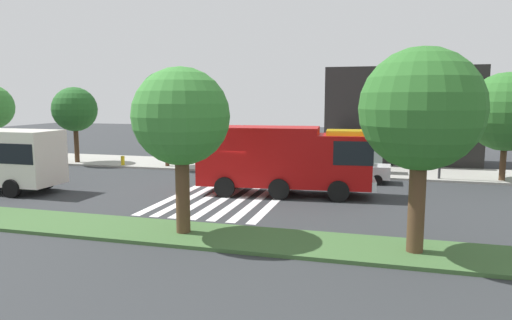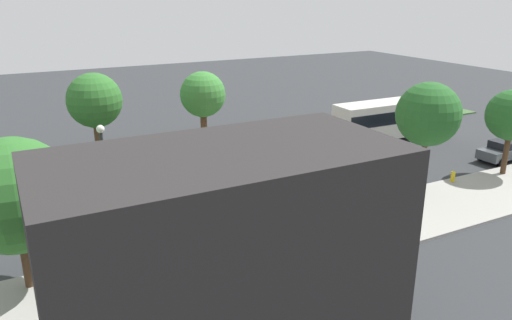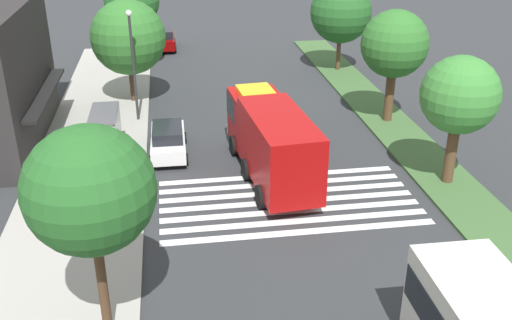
{
  "view_description": "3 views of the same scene",
  "coord_description": "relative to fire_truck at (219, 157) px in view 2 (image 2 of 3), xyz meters",
  "views": [
    {
      "loc": [
        8.06,
        -23.85,
        5.25
      ],
      "look_at": [
        1.01,
        1.59,
        1.68
      ],
      "focal_mm": 32.21,
      "sensor_mm": 36.0,
      "label": 1
    },
    {
      "loc": [
        15.37,
        28.99,
        12.31
      ],
      "look_at": [
        0.31,
        0.19,
        1.41
      ],
      "focal_mm": 35.05,
      "sensor_mm": 36.0,
      "label": 2
    },
    {
      "loc": [
        -23.32,
        5.07,
        13.34
      ],
      "look_at": [
        1.5,
        1.31,
        1.6
      ],
      "focal_mm": 41.31,
      "sensor_mm": 36.0,
      "label": 3
    }
  ],
  "objects": [
    {
      "name": "median_strip",
      "position": [
        -3.16,
        -8.47,
        -2.01
      ],
      "size": [
        60.0,
        3.0,
        0.14
      ],
      "primitive_type": "cube",
      "color": "#3D6033",
      "rests_on": "ground_plane"
    },
    {
      "name": "street_lamp",
      "position": [
        8.48,
        6.82,
        1.98
      ],
      "size": [
        0.36,
        0.36,
        6.71
      ],
      "color": "#2D2D30",
      "rests_on": "sidewalk"
    },
    {
      "name": "parked_car_mid",
      "position": [
        3.14,
        5.02,
        -1.2
      ],
      "size": [
        4.5,
        2.06,
        1.7
      ],
      "rotation": [
        0.0,
        0.0,
        -0.01
      ],
      "color": "silver",
      "rests_on": "ground_plane"
    },
    {
      "name": "median_tree_west",
      "position": [
        6.07,
        -8.47,
        2.77
      ],
      "size": [
        3.99,
        3.99,
        6.76
      ],
      "color": "#513823",
      "rests_on": "median_strip"
    },
    {
      "name": "parked_car_west",
      "position": [
        -21.63,
        5.02,
        -1.25
      ],
      "size": [
        4.31,
        2.18,
        1.61
      ],
      "rotation": [
        0.0,
        0.0,
        0.06
      ],
      "color": "#474C51",
      "rests_on": "ground_plane"
    },
    {
      "name": "sidewalk_tree_center",
      "position": [
        -10.8,
        7.22,
        3.2
      ],
      "size": [
        3.93,
        3.93,
        7.13
      ],
      "color": "#47301E",
      "rests_on": "sidewalk"
    },
    {
      "name": "storefront_building",
      "position": [
        6.27,
        14.98,
        1.74
      ],
      "size": [
        11.68,
        6.64,
        7.64
      ],
      "color": "#282626",
      "rests_on": "ground_plane"
    },
    {
      "name": "fire_truck",
      "position": [
        0.0,
        0.0,
        0.0
      ],
      "size": [
        9.65,
        3.48,
        3.71
      ],
      "rotation": [
        0.0,
        0.0,
        0.09
      ],
      "color": "#A50C0C",
      "rests_on": "ground_plane"
    },
    {
      "name": "bench_west_of_shelter",
      "position": [
        -3.86,
        7.9,
        -1.49
      ],
      "size": [
        1.6,
        0.5,
        0.9
      ],
      "color": "#2D472D",
      "rests_on": "sidewalk"
    },
    {
      "name": "bench_near_shelter",
      "position": [
        -0.8,
        7.9,
        -1.49
      ],
      "size": [
        1.6,
        0.5,
        0.9
      ],
      "color": "#4C3823",
      "rests_on": "sidewalk"
    },
    {
      "name": "median_tree_far_west",
      "position": [
        -2.36,
        -8.47,
        2.45
      ],
      "size": [
        3.66,
        3.66,
        6.27
      ],
      "color": "#513823",
      "rests_on": "median_strip"
    },
    {
      "name": "transit_bus",
      "position": [
        -17.65,
        -3.34,
        -0.01
      ],
      "size": [
        10.64,
        2.96,
        3.49
      ],
      "rotation": [
        0.0,
        0.0,
        3.13
      ],
      "color": "silver",
      "rests_on": "ground_plane"
    },
    {
      "name": "sidewalk",
      "position": [
        -3.16,
        9.14,
        -2.01
      ],
      "size": [
        60.0,
        5.85,
        0.14
      ],
      "primitive_type": "cube",
      "color": "#9E9B93",
      "rests_on": "ground_plane"
    },
    {
      "name": "crosswalk",
      "position": [
        -3.01,
        -0.37,
        -2.07
      ],
      "size": [
        5.85,
        11.87,
        0.01
      ],
      "color": "silver",
      "rests_on": "ground_plane"
    },
    {
      "name": "sidewalk_tree_east",
      "position": [
        12.2,
        7.22,
        2.33
      ],
      "size": [
        4.85,
        4.85,
        6.7
      ],
      "color": "#47301E",
      "rests_on": "sidewalk"
    },
    {
      "name": "fire_hydrant",
      "position": [
        -14.31,
        6.72,
        -1.59
      ],
      "size": [
        0.28,
        0.28,
        0.7
      ],
      "primitive_type": "cylinder",
      "color": "gold",
      "rests_on": "sidewalk"
    },
    {
      "name": "ground_plane",
      "position": [
        -3.16,
        -0.37,
        -2.08
      ],
      "size": [
        120.0,
        120.0,
        0.0
      ],
      "primitive_type": "plane",
      "color": "#2D3033"
    },
    {
      "name": "bus_stop_shelter",
      "position": [
        3.2,
        7.94,
        -0.19
      ],
      "size": [
        3.5,
        1.4,
        2.46
      ],
      "color": "#4C4C51",
      "rests_on": "sidewalk"
    },
    {
      "name": "sidewalk_tree_west",
      "position": [
        -18.76,
        7.22,
        2.27
      ],
      "size": [
        3.5,
        3.5,
        5.99
      ],
      "color": "#47301E",
      "rests_on": "sidewalk"
    }
  ]
}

